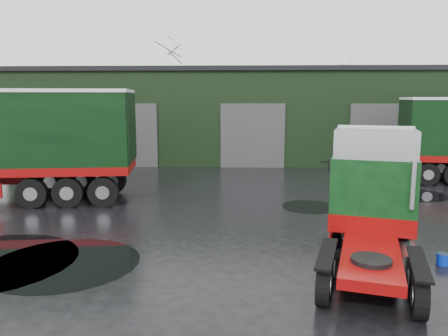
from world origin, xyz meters
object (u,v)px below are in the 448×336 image
at_px(hero_tractor, 373,205).
at_px(tree_back_b, 331,104).
at_px(warehouse, 251,114).
at_px(tree_back_a, 168,94).
at_px(wash_bucket, 443,259).

distance_m(hero_tractor, tree_back_b, 33.51).
bearing_deg(hero_tractor, warehouse, 112.01).
relative_size(tree_back_a, tree_back_b, 1.27).
xyz_separation_m(hero_tractor, tree_back_a, (-10.50, 33.00, 2.99)).
relative_size(hero_tractor, tree_back_b, 0.76).
bearing_deg(tree_back_a, tree_back_b, 0.00).
relative_size(wash_bucket, tree_back_a, 0.03).
relative_size(warehouse, hero_tractor, 5.71).
height_order(wash_bucket, tree_back_a, tree_back_a).
relative_size(warehouse, tree_back_a, 3.41).
bearing_deg(wash_bucket, tree_back_b, 83.98).
xyz_separation_m(warehouse, tree_back_a, (-8.00, 10.00, 1.59)).
bearing_deg(warehouse, wash_bucket, -78.34).
height_order(hero_tractor, wash_bucket, hero_tractor).
relative_size(wash_bucket, tree_back_b, 0.04).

